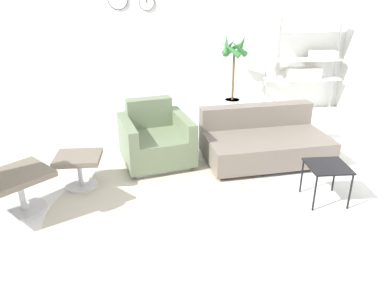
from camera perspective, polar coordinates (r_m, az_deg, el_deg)
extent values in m
plane|color=silver|center=(3.99, -3.90, -9.24)|extent=(12.00, 12.00, 0.00)
cube|color=silver|center=(6.70, -4.91, 16.71)|extent=(12.00, 0.06, 2.80)
cylinder|color=black|center=(6.63, -6.93, 20.61)|extent=(0.25, 0.01, 0.25)
cylinder|color=white|center=(6.62, -6.93, 20.61)|extent=(0.24, 0.02, 0.24)
cube|color=black|center=(6.61, -6.94, 20.91)|extent=(0.01, 0.01, 0.07)
cylinder|color=#BCB29E|center=(3.92, -3.92, -9.82)|extent=(2.43, 2.43, 0.01)
cylinder|color=#BCBCC1|center=(4.26, -24.14, -9.06)|extent=(0.62, 0.62, 0.02)
cylinder|color=#BCBCC1|center=(4.17, -24.54, -6.93)|extent=(0.06, 0.06, 0.34)
cube|color=#6B6051|center=(4.08, -25.03, -4.33)|extent=(0.77, 0.77, 0.06)
cylinder|color=#BCBCC1|center=(4.51, -16.49, -6.03)|extent=(0.36, 0.36, 0.02)
cylinder|color=#BCBCC1|center=(4.44, -16.72, -4.18)|extent=(0.05, 0.05, 0.31)
cube|color=#6B6051|center=(4.36, -17.00, -2.04)|extent=(0.49, 0.42, 0.06)
cube|color=silver|center=(4.89, -5.38, -2.48)|extent=(0.84, 0.84, 0.06)
cube|color=#667556|center=(4.81, -5.46, -0.36)|extent=(0.79, 0.97, 0.33)
cube|color=#667556|center=(4.99, -6.58, 4.84)|extent=(0.62, 0.33, 0.38)
cube|color=#667556|center=(4.86, -1.43, 1.33)|extent=(0.33, 0.85, 0.54)
cube|color=#667556|center=(4.70, -9.72, 0.23)|extent=(0.33, 0.85, 0.54)
cube|color=black|center=(5.02, 10.95, -2.17)|extent=(1.49, 0.98, 0.05)
cube|color=#70665B|center=(4.95, 11.10, -0.32)|extent=(1.66, 1.14, 0.30)
cube|color=#70665B|center=(5.17, 9.78, 4.34)|extent=(1.57, 0.39, 0.29)
cube|color=black|center=(4.12, 19.99, -3.19)|extent=(0.41, 0.41, 0.02)
cylinder|color=black|center=(3.99, 18.21, -7.17)|extent=(0.02, 0.02, 0.40)
cylinder|color=black|center=(4.14, 22.97, -6.73)|extent=(0.02, 0.02, 0.40)
cylinder|color=black|center=(4.29, 16.38, -4.73)|extent=(0.02, 0.02, 0.40)
cylinder|color=black|center=(4.43, 20.87, -4.42)|extent=(0.02, 0.02, 0.40)
cylinder|color=silver|center=(6.63, 6.10, 5.51)|extent=(0.27, 0.27, 0.30)
cylinder|color=#382819|center=(6.59, 6.15, 6.66)|extent=(0.25, 0.25, 0.02)
cylinder|color=brown|center=(6.48, 6.30, 10.08)|extent=(0.04, 0.04, 0.79)
cone|color=#2D6B33|center=(6.43, 7.60, 14.80)|extent=(0.14, 0.34, 0.36)
cone|color=#2D6B33|center=(6.54, 6.90, 14.59)|extent=(0.38, 0.26, 0.29)
cone|color=#2D6B33|center=(6.47, 5.70, 14.54)|extent=(0.30, 0.26, 0.28)
cone|color=#2D6B33|center=(6.39, 5.26, 14.82)|extent=(0.17, 0.36, 0.35)
cone|color=#2D6B33|center=(6.25, 5.90, 14.22)|extent=(0.36, 0.29, 0.28)
cone|color=#2D6B33|center=(6.28, 7.15, 14.26)|extent=(0.34, 0.21, 0.29)
cylinder|color=#BCBCC1|center=(6.89, 11.37, 12.82)|extent=(0.03, 0.03, 1.92)
cylinder|color=#BCBCC1|center=(7.34, 21.20, 12.36)|extent=(0.03, 0.03, 1.92)
cube|color=white|center=(7.05, 16.45, 9.54)|extent=(1.33, 0.28, 0.02)
cube|color=white|center=(6.98, 16.76, 12.22)|extent=(1.33, 0.28, 0.02)
cube|color=white|center=(6.91, 17.37, 17.22)|extent=(1.33, 0.28, 0.02)
cube|color=beige|center=(7.02, 16.61, 10.32)|extent=(0.59, 0.24, 0.18)
cube|color=silver|center=(7.08, 19.34, 12.70)|extent=(0.44, 0.24, 0.14)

